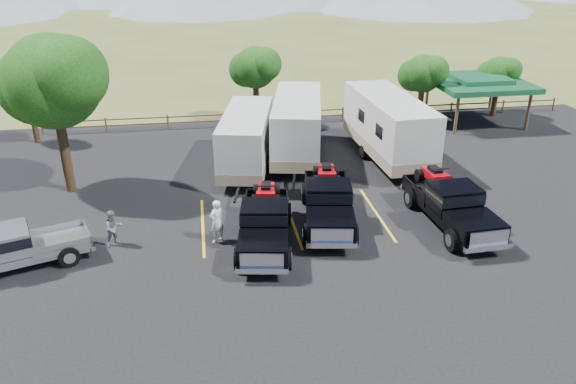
{
  "coord_description": "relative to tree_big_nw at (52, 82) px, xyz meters",
  "views": [
    {
      "loc": [
        -5.71,
        -18.35,
        11.67
      ],
      "look_at": [
        -2.23,
        3.66,
        1.6
      ],
      "focal_mm": 35.0,
      "sensor_mm": 36.0,
      "label": 1
    }
  ],
  "objects": [
    {
      "name": "person_a",
      "position": [
        7.14,
        -6.48,
        -4.61
      ],
      "size": [
        0.83,
        0.78,
        1.9
      ],
      "primitive_type": "imported",
      "rotation": [
        0.0,
        0.0,
        3.78
      ],
      "color": "white",
      "rests_on": "asphalt_lot"
    },
    {
      "name": "tree_nw_small",
      "position": [
        -3.48,
        7.99,
        -2.81
      ],
      "size": [
        2.59,
        2.43,
        3.85
      ],
      "color": "black",
      "rests_on": "ground"
    },
    {
      "name": "tree_ne_a",
      "position": [
        21.52,
        7.99,
        -2.11
      ],
      "size": [
        3.11,
        2.92,
        4.76
      ],
      "color": "black",
      "rests_on": "ground"
    },
    {
      "name": "ground",
      "position": [
        12.55,
        -9.03,
        -5.6
      ],
      "size": [
        320.0,
        320.0,
        0.0
      ],
      "primitive_type": "plane",
      "color": "#4F5B26",
      "rests_on": "ground"
    },
    {
      "name": "trailer_center",
      "position": [
        12.17,
        2.92,
        -3.73
      ],
      "size": [
        4.19,
        10.08,
        3.49
      ],
      "rotation": [
        0.0,
        0.0,
        -0.2
      ],
      "color": "silver",
      "rests_on": "asphalt_lot"
    },
    {
      "name": "tree_ne_b",
      "position": [
        27.52,
        8.99,
        -2.47
      ],
      "size": [
        2.77,
        2.59,
        4.27
      ],
      "color": "black",
      "rests_on": "ground"
    },
    {
      "name": "rig_center",
      "position": [
        12.12,
        -5.34,
        -4.52
      ],
      "size": [
        3.1,
        6.67,
        2.14
      ],
      "rotation": [
        0.0,
        0.0,
        -0.17
      ],
      "color": "black",
      "rests_on": "asphalt_lot"
    },
    {
      "name": "stall_lines",
      "position": [
        12.55,
        -5.03,
        -5.55
      ],
      "size": [
        12.12,
        5.5,
        0.01
      ],
      "color": "gold",
      "rests_on": "asphalt_lot"
    },
    {
      "name": "trailer_right",
      "position": [
        17.19,
        1.77,
        -3.66
      ],
      "size": [
        3.09,
        10.45,
        3.63
      ],
      "rotation": [
        0.0,
        0.0,
        0.05
      ],
      "color": "silver",
      "rests_on": "asphalt_lot"
    },
    {
      "name": "pickup_silver",
      "position": [
        -0.55,
        -7.33,
        -4.68
      ],
      "size": [
        5.87,
        3.53,
        1.68
      ],
      "rotation": [
        0.0,
        0.0,
        -1.23
      ],
      "color": "gray",
      "rests_on": "asphalt_lot"
    },
    {
      "name": "rig_right",
      "position": [
        17.4,
        -6.46,
        -4.52
      ],
      "size": [
        2.56,
        6.54,
        2.15
      ],
      "rotation": [
        0.0,
        0.0,
        0.06
      ],
      "color": "black",
      "rests_on": "asphalt_lot"
    },
    {
      "name": "tree_north",
      "position": [
        10.52,
        9.99,
        -1.76
      ],
      "size": [
        3.46,
        3.24,
        5.25
      ],
      "color": "black",
      "rests_on": "ground"
    },
    {
      "name": "tree_big_nw",
      "position": [
        0.0,
        0.0,
        0.0
      ],
      "size": [
        5.54,
        5.18,
        7.84
      ],
      "color": "black",
      "rests_on": "ground"
    },
    {
      "name": "rig_left",
      "position": [
        9.12,
        -6.85,
        -4.56
      ],
      "size": [
        2.91,
        6.41,
        2.06
      ],
      "rotation": [
        0.0,
        0.0,
        -0.16
      ],
      "color": "black",
      "rests_on": "asphalt_lot"
    },
    {
      "name": "pavilion",
      "position": [
        25.55,
        7.97,
        -2.81
      ],
      "size": [
        6.2,
        6.2,
        3.22
      ],
      "color": "brown",
      "rests_on": "ground"
    },
    {
      "name": "asphalt_lot",
      "position": [
        12.55,
        -6.03,
        -5.58
      ],
      "size": [
        44.0,
        34.0,
        0.04
      ],
      "primitive_type": "cube",
      "color": "black",
      "rests_on": "ground"
    },
    {
      "name": "person_b",
      "position": [
        2.94,
        -6.1,
        -4.78
      ],
      "size": [
        0.95,
        0.9,
        1.55
      ],
      "primitive_type": "imported",
      "rotation": [
        0.0,
        0.0,
        0.57
      ],
      "color": "slate",
      "rests_on": "asphalt_lot"
    },
    {
      "name": "rail_fence",
      "position": [
        14.55,
        9.47,
        -4.99
      ],
      "size": [
        36.12,
        0.12,
        1.0
      ],
      "color": "brown",
      "rests_on": "ground"
    },
    {
      "name": "trailer_left",
      "position": [
        9.13,
        1.51,
        -3.9
      ],
      "size": [
        3.78,
        9.13,
        3.16
      ],
      "rotation": [
        0.0,
        0.0,
        -0.2
      ],
      "color": "silver",
      "rests_on": "asphalt_lot"
    }
  ]
}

